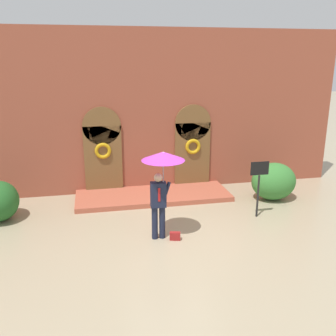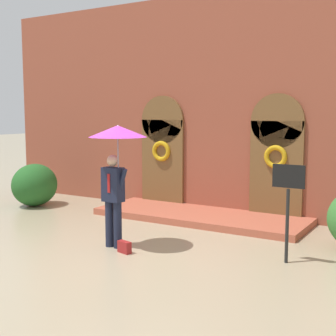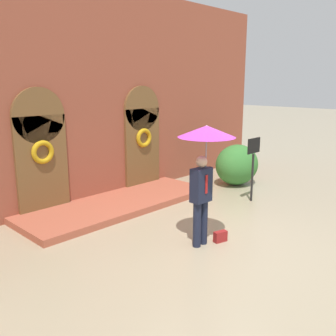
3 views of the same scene
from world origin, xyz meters
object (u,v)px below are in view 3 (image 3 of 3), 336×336
(handbag, at_px, (220,236))
(shrub_right, at_px, (237,165))
(person_with_umbrella, at_px, (205,149))
(sign_post, at_px, (253,159))

(handbag, height_order, shrub_right, shrub_right)
(person_with_umbrella, distance_m, shrub_right, 4.85)
(person_with_umbrella, bearing_deg, handbag, -33.21)
(sign_post, relative_size, shrub_right, 1.14)
(person_with_umbrella, relative_size, sign_post, 1.37)
(handbag, height_order, sign_post, sign_post)
(handbag, distance_m, shrub_right, 4.53)
(sign_post, bearing_deg, shrub_right, 47.60)
(person_with_umbrella, height_order, sign_post, person_with_umbrella)
(sign_post, bearing_deg, person_with_umbrella, -165.51)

